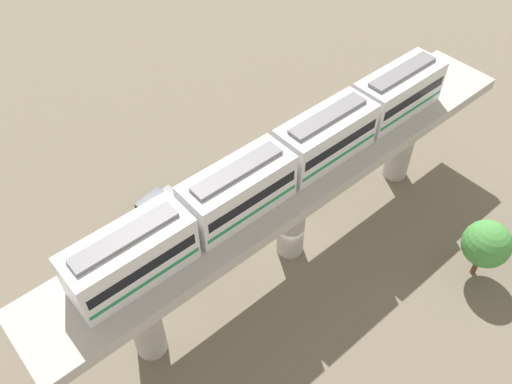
% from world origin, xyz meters
% --- Properties ---
extents(ground_plane, '(120.00, 120.00, 0.00)m').
position_xyz_m(ground_plane, '(0.00, 0.00, 0.00)').
color(ground_plane, '#706654').
extents(viaduct, '(5.20, 35.80, 7.64)m').
position_xyz_m(viaduct, '(0.00, 0.00, 5.97)').
color(viaduct, '#B7B2AA').
rests_on(viaduct, ground).
extents(train, '(2.64, 27.45, 3.24)m').
position_xyz_m(train, '(0.00, 1.00, 9.17)').
color(train, white).
rests_on(train, viaduct).
extents(parked_car_blue, '(2.42, 4.43, 1.76)m').
position_xyz_m(parked_car_blue, '(6.65, 0.31, 0.74)').
color(parked_car_blue, '#284CB7').
rests_on(parked_car_blue, ground).
extents(parked_car_black, '(2.57, 4.47, 1.76)m').
position_xyz_m(parked_car_black, '(8.79, 5.38, 0.74)').
color(parked_car_black, black).
rests_on(parked_car_black, ground).
extents(tree_near_viaduct, '(3.16, 3.16, 4.74)m').
position_xyz_m(tree_near_viaduct, '(-9.74, -8.16, 3.14)').
color(tree_near_viaduct, brown).
rests_on(tree_near_viaduct, ground).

